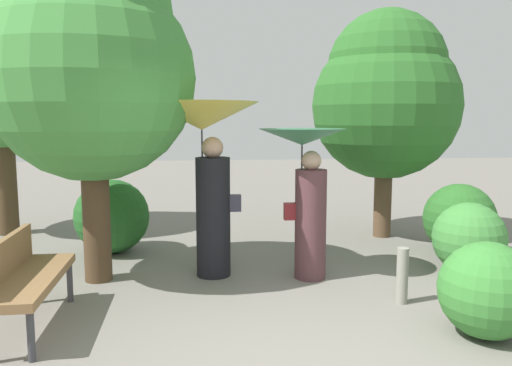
{
  "coord_description": "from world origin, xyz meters",
  "views": [
    {
      "loc": [
        -0.72,
        -3.43,
        1.91
      ],
      "look_at": [
        0.0,
        3.15,
        1.07
      ],
      "focal_mm": 35.75,
      "sensor_mm": 36.0,
      "label": 1
    }
  ],
  "objects_px": {
    "park_bench": "(22,275)",
    "path_marker_post": "(402,276)",
    "tree_near_right": "(386,94)",
    "tree_mid_left": "(90,59)",
    "person_left": "(205,146)",
    "person_right": "(306,179)"
  },
  "relations": [
    {
      "from": "person_right",
      "to": "tree_near_right",
      "type": "xyz_separation_m",
      "value": [
        1.69,
        2.01,
        1.09
      ]
    },
    {
      "from": "tree_near_right",
      "to": "tree_mid_left",
      "type": "bearing_deg",
      "value": -156.09
    },
    {
      "from": "person_left",
      "to": "park_bench",
      "type": "distance_m",
      "value": 2.45
    },
    {
      "from": "park_bench",
      "to": "path_marker_post",
      "type": "xyz_separation_m",
      "value": [
        3.67,
        0.26,
        -0.22
      ]
    },
    {
      "from": "person_right",
      "to": "path_marker_post",
      "type": "relative_size",
      "value": 3.05
    },
    {
      "from": "park_bench",
      "to": "tree_near_right",
      "type": "relative_size",
      "value": 0.42
    },
    {
      "from": "tree_near_right",
      "to": "path_marker_post",
      "type": "distance_m",
      "value": 3.67
    },
    {
      "from": "park_bench",
      "to": "tree_mid_left",
      "type": "height_order",
      "value": "tree_mid_left"
    },
    {
      "from": "person_left",
      "to": "tree_near_right",
      "type": "xyz_separation_m",
      "value": [
        2.86,
        1.78,
        0.7
      ]
    },
    {
      "from": "person_right",
      "to": "tree_near_right",
      "type": "distance_m",
      "value": 2.84
    },
    {
      "from": "park_bench",
      "to": "person_left",
      "type": "bearing_deg",
      "value": -50.73
    },
    {
      "from": "person_right",
      "to": "park_bench",
      "type": "relative_size",
      "value": 1.18
    },
    {
      "from": "tree_near_right",
      "to": "tree_mid_left",
      "type": "distance_m",
      "value": 4.54
    },
    {
      "from": "tree_near_right",
      "to": "tree_mid_left",
      "type": "height_order",
      "value": "tree_mid_left"
    },
    {
      "from": "park_bench",
      "to": "path_marker_post",
      "type": "bearing_deg",
      "value": -87.37
    },
    {
      "from": "person_left",
      "to": "person_right",
      "type": "bearing_deg",
      "value": -94.94
    },
    {
      "from": "person_right",
      "to": "path_marker_post",
      "type": "height_order",
      "value": "person_right"
    },
    {
      "from": "tree_mid_left",
      "to": "tree_near_right",
      "type": "bearing_deg",
      "value": 23.91
    },
    {
      "from": "tree_near_right",
      "to": "person_right",
      "type": "bearing_deg",
      "value": -130.04
    },
    {
      "from": "person_left",
      "to": "tree_mid_left",
      "type": "height_order",
      "value": "tree_mid_left"
    },
    {
      "from": "person_right",
      "to": "tree_near_right",
      "type": "bearing_deg",
      "value": -34.16
    },
    {
      "from": "person_left",
      "to": "tree_mid_left",
      "type": "distance_m",
      "value": 1.61
    }
  ]
}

